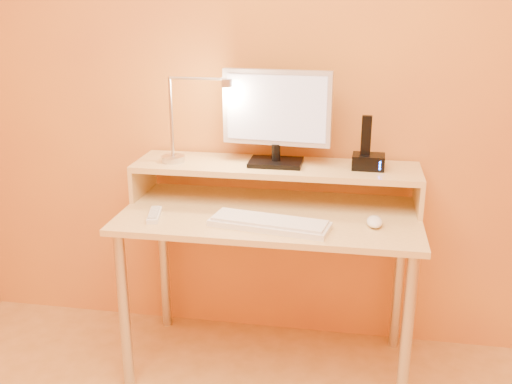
% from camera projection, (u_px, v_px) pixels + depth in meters
% --- Properties ---
extents(wall_back, '(3.00, 0.04, 2.50)m').
position_uv_depth(wall_back, '(282.00, 71.00, 2.50)').
color(wall_back, orange).
rests_on(wall_back, floor).
extents(desk_leg_fl, '(0.04, 0.04, 0.69)m').
position_uv_depth(desk_leg_fl, '(124.00, 313.00, 2.34)').
color(desk_leg_fl, silver).
rests_on(desk_leg_fl, floor).
extents(desk_leg_fr, '(0.04, 0.04, 0.69)m').
position_uv_depth(desk_leg_fr, '(406.00, 339.00, 2.16)').
color(desk_leg_fr, silver).
rests_on(desk_leg_fr, floor).
extents(desk_leg_bl, '(0.04, 0.04, 0.69)m').
position_uv_depth(desk_leg_bl, '(164.00, 260.00, 2.81)').
color(desk_leg_bl, silver).
rests_on(desk_leg_bl, floor).
extents(desk_leg_br, '(0.04, 0.04, 0.69)m').
position_uv_depth(desk_leg_br, '(398.00, 278.00, 2.63)').
color(desk_leg_br, silver).
rests_on(desk_leg_br, floor).
extents(desk_lower, '(1.20, 0.60, 0.02)m').
position_uv_depth(desk_lower, '(270.00, 215.00, 2.37)').
color(desk_lower, '#EAC67C').
rests_on(desk_lower, floor).
extents(shelf_riser_left, '(0.02, 0.30, 0.14)m').
position_uv_depth(shelf_riser_left, '(143.00, 178.00, 2.58)').
color(shelf_riser_left, '#EAC67C').
rests_on(shelf_riser_left, desk_lower).
extents(shelf_riser_right, '(0.02, 0.30, 0.14)m').
position_uv_depth(shelf_riser_right, '(418.00, 193.00, 2.39)').
color(shelf_riser_right, '#EAC67C').
rests_on(shelf_riser_right, desk_lower).
extents(desk_shelf, '(1.20, 0.30, 0.02)m').
position_uv_depth(desk_shelf, '(276.00, 167.00, 2.46)').
color(desk_shelf, '#EAC67C').
rests_on(desk_shelf, desk_lower).
extents(monitor_foot, '(0.22, 0.16, 0.02)m').
position_uv_depth(monitor_foot, '(276.00, 162.00, 2.45)').
color(monitor_foot, black).
rests_on(monitor_foot, desk_shelf).
extents(monitor_neck, '(0.04, 0.04, 0.07)m').
position_uv_depth(monitor_neck, '(276.00, 152.00, 2.44)').
color(monitor_neck, black).
rests_on(monitor_neck, monitor_foot).
extents(monitor_panel, '(0.45, 0.07, 0.31)m').
position_uv_depth(monitor_panel, '(277.00, 108.00, 2.39)').
color(monitor_panel, silver).
rests_on(monitor_panel, monitor_neck).
extents(monitor_back, '(0.41, 0.05, 0.26)m').
position_uv_depth(monitor_back, '(278.00, 107.00, 2.41)').
color(monitor_back, black).
rests_on(monitor_back, monitor_panel).
extents(monitor_screen, '(0.41, 0.04, 0.27)m').
position_uv_depth(monitor_screen, '(276.00, 109.00, 2.37)').
color(monitor_screen, silver).
rests_on(monitor_screen, monitor_panel).
extents(lamp_base, '(0.10, 0.10, 0.02)m').
position_uv_depth(lamp_base, '(173.00, 159.00, 2.50)').
color(lamp_base, silver).
rests_on(lamp_base, desk_shelf).
extents(lamp_post, '(0.01, 0.01, 0.33)m').
position_uv_depth(lamp_post, '(171.00, 118.00, 2.44)').
color(lamp_post, silver).
rests_on(lamp_post, lamp_base).
extents(lamp_arm, '(0.24, 0.01, 0.01)m').
position_uv_depth(lamp_arm, '(198.00, 78.00, 2.37)').
color(lamp_arm, silver).
rests_on(lamp_arm, lamp_post).
extents(lamp_head, '(0.04, 0.04, 0.03)m').
position_uv_depth(lamp_head, '(227.00, 83.00, 2.35)').
color(lamp_head, silver).
rests_on(lamp_head, lamp_arm).
extents(lamp_bulb, '(0.03, 0.03, 0.00)m').
position_uv_depth(lamp_bulb, '(227.00, 87.00, 2.36)').
color(lamp_bulb, '#FFEAC6').
rests_on(lamp_bulb, lamp_head).
extents(phone_dock, '(0.13, 0.10, 0.06)m').
position_uv_depth(phone_dock, '(368.00, 162.00, 2.38)').
color(phone_dock, black).
rests_on(phone_dock, desk_shelf).
extents(phone_handset, '(0.04, 0.03, 0.16)m').
position_uv_depth(phone_handset, '(366.00, 135.00, 2.35)').
color(phone_handset, black).
rests_on(phone_handset, phone_dock).
extents(phone_led, '(0.01, 0.00, 0.04)m').
position_uv_depth(phone_led, '(380.00, 166.00, 2.33)').
color(phone_led, '#1863FF').
rests_on(phone_led, phone_dock).
extents(keyboard, '(0.47, 0.22, 0.02)m').
position_uv_depth(keyboard, '(269.00, 224.00, 2.21)').
color(keyboard, white).
rests_on(keyboard, desk_lower).
extents(mouse, '(0.06, 0.11, 0.04)m').
position_uv_depth(mouse, '(375.00, 222.00, 2.22)').
color(mouse, white).
rests_on(mouse, desk_lower).
extents(remote_control, '(0.08, 0.17, 0.02)m').
position_uv_depth(remote_control, '(154.00, 215.00, 2.31)').
color(remote_control, white).
rests_on(remote_control, desk_lower).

